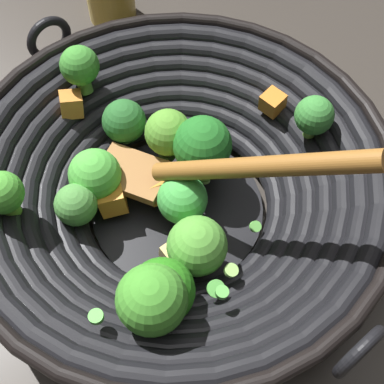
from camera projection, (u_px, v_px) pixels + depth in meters
ground_plane at (178, 212)px, 0.57m from camera, size 4.00×4.00×0.00m
wok at (175, 183)px, 0.52m from camera, size 0.45×0.42×0.19m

